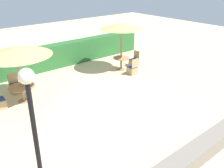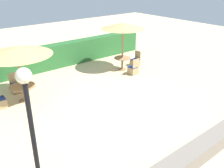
% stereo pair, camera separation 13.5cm
% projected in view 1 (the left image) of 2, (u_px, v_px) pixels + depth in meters
% --- Properties ---
extents(ground_plane, '(40.00, 40.00, 0.00)m').
position_uv_depth(ground_plane, '(121.00, 108.00, 10.40)').
color(ground_plane, '#D1BA8C').
extents(hedge_row, '(13.00, 0.70, 1.38)m').
position_uv_depth(hedge_row, '(50.00, 57.00, 14.51)').
color(hedge_row, '#28602D').
rests_on(hedge_row, ground_plane).
extents(stone_border, '(10.00, 0.56, 0.51)m').
position_uv_depth(stone_border, '(204.00, 148.00, 7.64)').
color(stone_border, slate).
rests_on(stone_border, ground_plane).
extents(lamp_post, '(0.36, 0.36, 3.32)m').
position_uv_depth(lamp_post, '(31.00, 109.00, 5.63)').
color(lamp_post, black).
rests_on(lamp_post, ground_plane).
extents(parasol_back_left, '(2.89, 2.89, 2.42)m').
position_uv_depth(parasol_back_left, '(16.00, 52.00, 10.06)').
color(parasol_back_left, '#93704C').
rests_on(parasol_back_left, ground_plane).
extents(round_table_back_left, '(1.11, 1.11, 0.71)m').
position_uv_depth(round_table_back_left, '(22.00, 89.00, 10.75)').
color(round_table_back_left, '#93704C').
rests_on(round_table_back_left, ground_plane).
extents(patio_chair_back_left_north, '(0.46, 0.46, 0.93)m').
position_uv_depth(patio_chair_back_left_north, '(16.00, 88.00, 11.65)').
color(patio_chair_back_left_north, tan).
rests_on(patio_chair_back_left_north, ground_plane).
extents(parasol_back_right, '(2.39, 2.39, 2.70)m').
position_uv_depth(parasol_back_right, '(122.00, 26.00, 13.57)').
color(parasol_back_right, '#93704C').
rests_on(parasol_back_right, ground_plane).
extents(round_table_back_right, '(0.94, 0.94, 0.74)m').
position_uv_depth(round_table_back_right, '(121.00, 61.00, 14.37)').
color(round_table_back_right, '#93704C').
rests_on(round_table_back_right, ground_plane).
extents(patio_chair_back_right_south, '(0.46, 0.46, 0.93)m').
position_uv_depth(patio_chair_back_right_south, '(132.00, 70.00, 13.84)').
color(patio_chair_back_right_south, tan).
rests_on(patio_chair_back_right_south, ground_plane).
extents(patio_chair_back_right_east, '(0.46, 0.46, 0.93)m').
position_uv_depth(patio_chair_back_right_east, '(134.00, 62.00, 15.03)').
color(patio_chair_back_right_east, tan).
rests_on(patio_chair_back_right_east, ground_plane).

